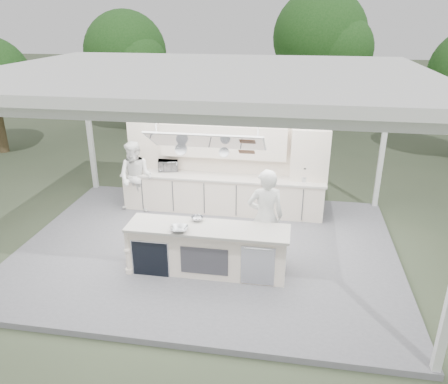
% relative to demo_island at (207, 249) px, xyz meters
% --- Properties ---
extents(ground, '(90.00, 90.00, 0.00)m').
position_rel_demo_island_xyz_m(ground, '(-0.18, 0.91, -0.60)').
color(ground, '#414B33').
rests_on(ground, ground).
extents(stage_deck, '(8.00, 6.00, 0.12)m').
position_rel_demo_island_xyz_m(stage_deck, '(-0.18, 0.91, -0.54)').
color(stage_deck, slate).
rests_on(stage_deck, ground).
extents(tent, '(8.20, 6.20, 3.86)m').
position_rel_demo_island_xyz_m(tent, '(-0.18, 0.90, 3.11)').
color(tent, white).
rests_on(tent, ground).
extents(demo_island, '(3.10, 0.79, 0.95)m').
position_rel_demo_island_xyz_m(demo_island, '(0.00, 0.00, 0.00)').
color(demo_island, white).
rests_on(demo_island, stage_deck).
extents(back_counter, '(5.08, 0.72, 0.95)m').
position_rel_demo_island_xyz_m(back_counter, '(-0.18, 2.81, 0.00)').
color(back_counter, white).
rests_on(back_counter, stage_deck).
extents(back_wall_unit, '(5.05, 0.48, 2.25)m').
position_rel_demo_island_xyz_m(back_wall_unit, '(0.27, 3.03, 0.98)').
color(back_wall_unit, white).
rests_on(back_wall_unit, stage_deck).
extents(tree_cluster, '(19.55, 9.40, 5.85)m').
position_rel_demo_island_xyz_m(tree_cluster, '(-0.34, 10.68, 2.69)').
color(tree_cluster, brown).
rests_on(tree_cluster, ground).
extents(head_chef, '(0.81, 0.63, 1.99)m').
position_rel_demo_island_xyz_m(head_chef, '(1.07, 0.53, 0.52)').
color(head_chef, white).
rests_on(head_chef, stage_deck).
extents(sous_chef, '(0.94, 0.77, 1.81)m').
position_rel_demo_island_xyz_m(sous_chef, '(-2.30, 2.46, 0.43)').
color(sous_chef, white).
rests_on(sous_chef, stage_deck).
extents(toaster_oven, '(0.58, 0.46, 0.28)m').
position_rel_demo_island_xyz_m(toaster_oven, '(-1.62, 2.99, 0.61)').
color(toaster_oven, '#B7B9BE').
rests_on(toaster_oven, back_counter).
extents(bowl_large, '(0.38, 0.38, 0.08)m').
position_rel_demo_island_xyz_m(bowl_large, '(-0.47, -0.24, 0.52)').
color(bowl_large, '#B5B8BC').
rests_on(bowl_large, demo_island).
extents(bowl_small, '(0.31, 0.31, 0.08)m').
position_rel_demo_island_xyz_m(bowl_small, '(-0.23, 0.26, 0.51)').
color(bowl_small, '#B6B9BE').
rests_on(bowl_small, demo_island).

